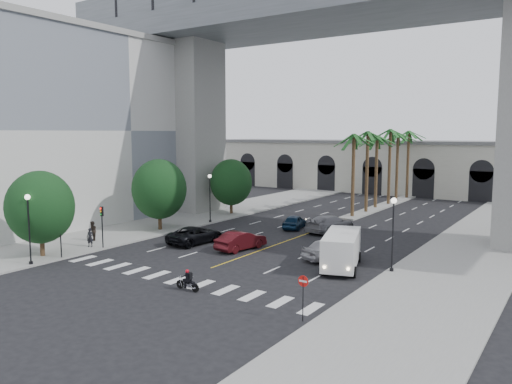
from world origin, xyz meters
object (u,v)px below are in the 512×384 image
object	(u,v)px
car_b	(241,240)
car_e	(294,222)
lamp_post_left_near	(29,223)
pedestrian_a	(90,237)
lamp_post_left_far	(210,194)
car_c	(195,235)
traffic_signal_near	(60,227)
motorcycle_rider	(188,281)
car_d	(330,224)
lamp_post_right	(393,228)
cargo_van	(341,249)
traffic_signal_far	(102,220)
pedestrian_b	(92,231)
car_a	(332,249)
do_not_enter_sign	(303,288)

from	to	relation	value
car_b	car_e	xyz separation A→B (m)	(-0.81, 10.61, -0.08)
lamp_post_left_near	pedestrian_a	size ratio (longest dim) A/B	3.33
lamp_post_left_far	car_c	world-z (taller)	lamp_post_left_far
lamp_post_left_near	traffic_signal_near	xyz separation A→B (m)	(0.10, 2.50, -0.71)
motorcycle_rider	car_d	distance (m)	21.71
lamp_post_right	cargo_van	xyz separation A→B (m)	(-3.44, -0.87, -1.77)
car_b	traffic_signal_far	bearing A→B (deg)	41.40
lamp_post_left_near	lamp_post_left_far	size ratio (longest dim) A/B	1.00
lamp_post_right	traffic_signal_near	bearing A→B (deg)	-155.18
motorcycle_rider	pedestrian_a	distance (m)	15.04
lamp_post_left_near	pedestrian_b	size ratio (longest dim) A/B	3.02
car_c	cargo_van	bearing A→B (deg)	-177.93
lamp_post_left_near	car_d	bearing A→B (deg)	61.59
lamp_post_left_near	motorcycle_rider	bearing A→B (deg)	9.06
car_a	car_d	distance (m)	10.83
lamp_post_right	cargo_van	world-z (taller)	lamp_post_right
traffic_signal_far	car_b	distance (m)	11.81
lamp_post_left_far	motorcycle_rider	distance (m)	23.32
lamp_post_left_far	lamp_post_right	distance (m)	24.16
lamp_post_right	car_c	distance (m)	17.87
pedestrian_b	lamp_post_left_far	bearing A→B (deg)	104.34
pedestrian_a	pedestrian_b	xyz separation A→B (m)	(-1.77, 1.64, 0.08)
traffic_signal_far	car_d	size ratio (longest dim) A/B	0.62
lamp_post_left_near	car_c	bearing A→B (deg)	67.97
traffic_signal_far	motorcycle_rider	size ratio (longest dim) A/B	1.97
pedestrian_a	car_d	bearing A→B (deg)	26.02
lamp_post_left_far	car_c	size ratio (longest dim) A/B	0.97
car_d	do_not_enter_sign	distance (m)	24.01
motorcycle_rider	pedestrian_a	size ratio (longest dim) A/B	1.15
car_e	do_not_enter_sign	size ratio (longest dim) A/B	1.70
car_a	pedestrian_a	size ratio (longest dim) A/B	3.06
lamp_post_left_far	pedestrian_b	xyz separation A→B (m)	(-2.79, -13.27, -2.19)
car_b	traffic_signal_near	bearing A→B (deg)	55.00
do_not_enter_sign	car_c	bearing A→B (deg)	148.54
cargo_van	motorcycle_rider	bearing A→B (deg)	-138.29
motorcycle_rider	do_not_enter_sign	distance (m)	8.51
traffic_signal_near	cargo_van	distance (m)	21.55
lamp_post_left_far	pedestrian_a	xyz separation A→B (m)	(-1.02, -14.91, -2.27)
do_not_enter_sign	cargo_van	bearing A→B (deg)	105.36
traffic_signal_near	motorcycle_rider	distance (m)	13.53
car_a	car_e	bearing A→B (deg)	-23.52
motorcycle_rider	cargo_van	world-z (taller)	cargo_van
cargo_van	car_e	bearing A→B (deg)	114.29
lamp_post_left_far	car_e	distance (m)	9.75
car_a	car_e	world-z (taller)	car_a
pedestrian_a	lamp_post_left_far	bearing A→B (deg)	60.20
lamp_post_left_near	car_e	xyz separation A→B (m)	(9.09, 23.48, -2.51)
traffic_signal_far	pedestrian_a	size ratio (longest dim) A/B	2.27
traffic_signal_near	do_not_enter_sign	world-z (taller)	traffic_signal_near
traffic_signal_near	pedestrian_a	xyz separation A→B (m)	(-1.12, 3.59, -1.56)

